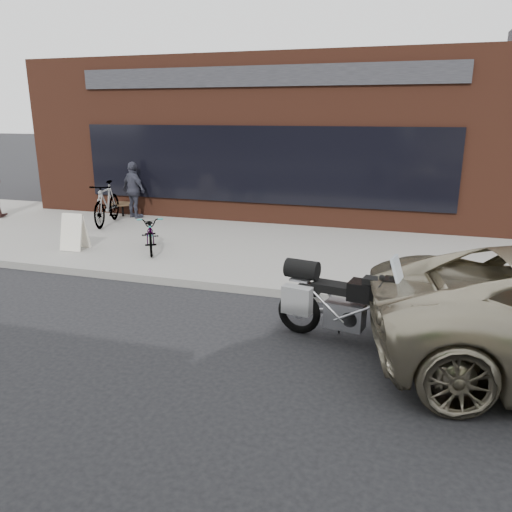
{
  "coord_description": "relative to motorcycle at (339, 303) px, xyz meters",
  "views": [
    {
      "loc": [
        1.88,
        -3.67,
        3.01
      ],
      "look_at": [
        -0.35,
        3.52,
        0.85
      ],
      "focal_mm": 35.0,
      "sensor_mm": 36.0,
      "label": 1
    }
  ],
  "objects": [
    {
      "name": "ground",
      "position": [
        -1.09,
        -2.63,
        -0.56
      ],
      "size": [
        120.0,
        120.0,
        0.0
      ],
      "primitive_type": "plane",
      "color": "black",
      "rests_on": "ground"
    },
    {
      "name": "bicycle_front",
      "position": [
        -4.44,
        2.96,
        -0.02
      ],
      "size": [
        1.2,
        1.57,
        0.79
      ],
      "primitive_type": "imported",
      "rotation": [
        0.0,
        0.0,
        0.52
      ],
      "color": "gray",
      "rests_on": "near_sidewalk"
    },
    {
      "name": "bicycle_rear",
      "position": [
        -6.84,
        4.99,
        0.15
      ],
      "size": [
        0.97,
        1.95,
        1.13
      ],
      "primitive_type": "imported",
      "rotation": [
        0.0,
        0.0,
        0.25
      ],
      "color": "gray",
      "rests_on": "near_sidewalk"
    },
    {
      "name": "sandwich_sign",
      "position": [
        -6.08,
        2.58,
        -0.02
      ],
      "size": [
        0.51,
        0.47,
        0.79
      ],
      "rotation": [
        0.0,
        0.0,
        0.04
      ],
      "color": "white",
      "rests_on": "near_sidewalk"
    },
    {
      "name": "storefront",
      "position": [
        -3.09,
        11.36,
        1.69
      ],
      "size": [
        14.0,
        10.07,
        4.5
      ],
      "color": "#54291B",
      "rests_on": "ground"
    },
    {
      "name": "near_sidewalk",
      "position": [
        -1.09,
        4.37,
        -0.49
      ],
      "size": [
        44.0,
        6.0,
        0.15
      ],
      "primitive_type": "cube",
      "color": "gray",
      "rests_on": "ground"
    },
    {
      "name": "cafe_table",
      "position": [
        -7.06,
        6.07,
        -0.07
      ],
      "size": [
        0.66,
        0.66,
        0.38
      ],
      "color": "black",
      "rests_on": "near_sidewalk"
    },
    {
      "name": "motorcycle",
      "position": [
        0.0,
        0.0,
        0.0
      ],
      "size": [
        2.05,
        0.72,
        1.3
      ],
      "rotation": [
        0.0,
        0.0,
        -0.18
      ],
      "color": "black",
      "rests_on": "ground"
    },
    {
      "name": "cafe_patron_right",
      "position": [
        -6.59,
        5.97,
        0.37
      ],
      "size": [
        1.0,
        0.74,
        1.57
      ],
      "primitive_type": "imported",
      "rotation": [
        0.0,
        0.0,
        2.71
      ],
      "color": "#3C3D4C",
      "rests_on": "near_sidewalk"
    }
  ]
}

